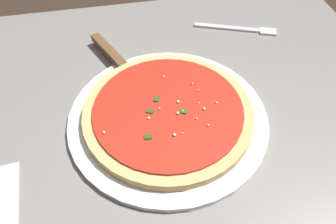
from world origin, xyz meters
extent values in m
cube|color=black|center=(-0.41, 0.29, 0.36)|extent=(0.06, 0.06, 0.72)
cube|color=black|center=(0.41, 0.29, 0.36)|extent=(0.06, 0.06, 0.72)
cube|color=gray|center=(0.00, 0.00, 0.73)|extent=(0.95, 0.71, 0.03)
cylinder|color=white|center=(0.01, -0.04, 0.75)|extent=(0.35, 0.35, 0.01)
cylinder|color=#DBB26B|center=(0.01, -0.04, 0.76)|extent=(0.29, 0.29, 0.02)
cylinder|color=red|center=(0.01, -0.04, 0.77)|extent=(0.26, 0.26, 0.00)
sphere|color=#EFEACC|center=(0.03, -0.05, 0.78)|extent=(0.00, 0.00, 0.00)
sphere|color=#EFEACC|center=(0.02, -0.05, 0.78)|extent=(0.01, 0.01, 0.01)
sphere|color=#EFEACC|center=(0.02, -0.10, 0.78)|extent=(0.00, 0.00, 0.00)
sphere|color=#EFEACC|center=(0.05, -0.07, 0.78)|extent=(0.00, 0.00, 0.00)
sphere|color=#EFEACC|center=(0.06, -0.04, 0.78)|extent=(0.00, 0.00, 0.00)
sphere|color=#EFEACC|center=(0.06, -0.09, 0.78)|extent=(0.00, 0.00, 0.00)
sphere|color=#EFEACC|center=(0.07, -0.01, 0.78)|extent=(0.00, 0.00, 0.00)
sphere|color=#EFEACC|center=(0.03, -0.03, 0.78)|extent=(0.01, 0.01, 0.01)
sphere|color=#EFEACC|center=(0.07, -0.05, 0.78)|extent=(0.01, 0.01, 0.01)
sphere|color=#EFEACC|center=(-0.03, -0.06, 0.78)|extent=(0.00, 0.00, 0.00)
sphere|color=#EFEACC|center=(-0.10, -0.07, 0.78)|extent=(0.00, 0.00, 0.00)
sphere|color=#EFEACC|center=(0.06, 0.01, 0.78)|extent=(0.00, 0.00, 0.00)
sphere|color=#EFEACC|center=(0.01, -0.10, 0.78)|extent=(0.01, 0.01, 0.01)
sphere|color=#EFEACC|center=(0.01, 0.04, 0.78)|extent=(0.00, 0.00, 0.00)
sphere|color=#EFEACC|center=(0.09, -0.05, 0.78)|extent=(0.00, 0.00, 0.00)
sphere|color=#EFEACC|center=(-0.01, -0.04, 0.78)|extent=(0.00, 0.00, 0.00)
cube|color=#23561E|center=(-0.02, -0.04, 0.78)|extent=(0.01, 0.01, 0.00)
cube|color=#23561E|center=(-0.03, -0.09, 0.78)|extent=(0.01, 0.01, 0.00)
cube|color=#23561E|center=(-0.01, -0.02, 0.78)|extent=(0.01, 0.01, 0.00)
cube|color=#23561E|center=(0.03, -0.05, 0.78)|extent=(0.01, 0.01, 0.00)
cube|color=silver|center=(-0.03, 0.05, 0.76)|extent=(0.10, 0.11, 0.00)
cube|color=brown|center=(-0.08, 0.15, 0.76)|extent=(0.07, 0.13, 0.01)
cube|color=silver|center=(0.19, 0.20, 0.75)|extent=(0.14, 0.06, 0.00)
cube|color=silver|center=(0.28, 0.17, 0.75)|extent=(0.04, 0.04, 0.00)
camera|label=1|loc=(-0.06, -0.40, 1.19)|focal=34.92mm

